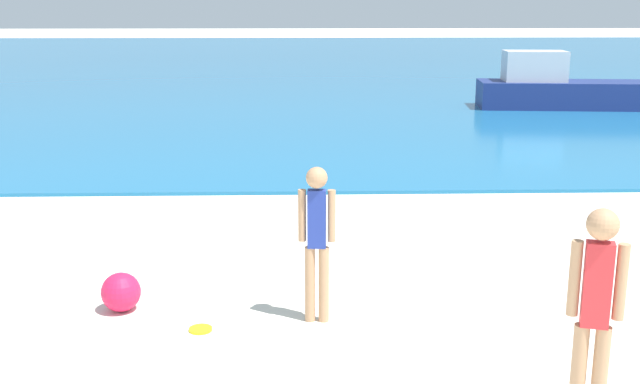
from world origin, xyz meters
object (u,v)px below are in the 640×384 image
(frisbee, at_px, (201,329))
(beach_ball, at_px, (121,292))
(person_standing, at_px, (317,235))
(person_distant, at_px, (595,308))
(boat_near, at_px, (557,88))

(frisbee, distance_m, beach_ball, 1.04)
(frisbee, bearing_deg, person_standing, 10.17)
(person_distant, xyz_separation_m, beach_ball, (-3.96, 2.41, -0.77))
(person_standing, xyz_separation_m, boat_near, (7.60, 15.52, -0.25))
(person_standing, relative_size, beach_ball, 3.87)
(frisbee, height_order, beach_ball, beach_ball)
(frisbee, relative_size, beach_ball, 0.56)
(frisbee, bearing_deg, boat_near, 60.93)
(person_standing, relative_size, boat_near, 0.31)
(boat_near, height_order, beach_ball, boat_near)
(frisbee, height_order, boat_near, boat_near)
(person_standing, distance_m, frisbee, 1.46)
(person_distant, bearing_deg, beach_ball, 165.25)
(frisbee, distance_m, person_distant, 3.74)
(beach_ball, bearing_deg, frisbee, -30.93)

